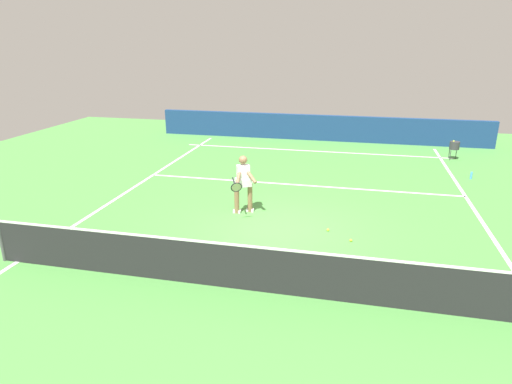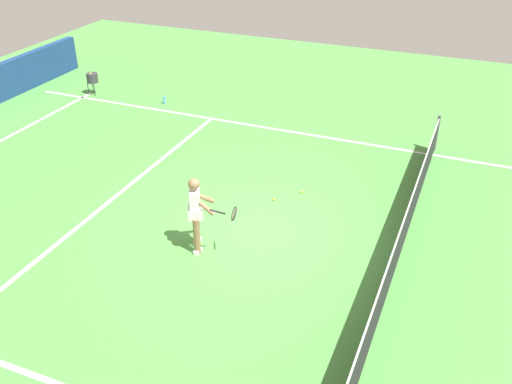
# 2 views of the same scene
# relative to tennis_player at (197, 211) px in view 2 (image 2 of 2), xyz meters

# --- Properties ---
(ground_plane) EXTENTS (28.16, 28.16, 0.00)m
(ground_plane) POSITION_rel_tennis_player_xyz_m (-1.09, 0.97, -0.85)
(ground_plane) COLOR #4C9342
(service_line_marking) EXTENTS (9.91, 0.10, 0.01)m
(service_line_marking) POSITION_rel_tennis_player_xyz_m (-1.09, -2.70, -0.84)
(service_line_marking) COLOR white
(service_line_marking) RESTS_ON ground
(sideline_left_marking) EXTENTS (0.10, 19.66, 0.01)m
(sideline_left_marking) POSITION_rel_tennis_player_xyz_m (-6.04, 0.97, -0.84)
(sideline_left_marking) COLOR white
(sideline_left_marking) RESTS_ON ground
(court_net) EXTENTS (10.59, 0.08, 0.99)m
(court_net) POSITION_rel_tennis_player_xyz_m (-1.09, 3.73, -0.39)
(court_net) COLOR #4C4C51
(court_net) RESTS_ON ground
(tennis_player) EXTENTS (0.68, 1.13, 1.55)m
(tennis_player) POSITION_rel_tennis_player_xyz_m (0.00, 0.00, 0.00)
(tennis_player) COLOR #8C6647
(tennis_player) RESTS_ON ground
(tennis_ball_near) EXTENTS (0.07, 0.07, 0.07)m
(tennis_ball_near) POSITION_rel_tennis_player_xyz_m (-2.28, 0.72, -0.81)
(tennis_ball_near) COLOR #D1E533
(tennis_ball_near) RESTS_ON ground
(tennis_ball_mid) EXTENTS (0.07, 0.07, 0.07)m
(tennis_ball_mid) POSITION_rel_tennis_player_xyz_m (-2.83, 1.20, -0.81)
(tennis_ball_mid) COLOR #D1E533
(tennis_ball_mid) RESTS_ON ground
(ball_hopper) EXTENTS (0.36, 0.36, 0.74)m
(ball_hopper) POSITION_rel_tennis_player_xyz_m (-6.47, -7.21, -0.30)
(ball_hopper) COLOR #333338
(ball_hopper) RESTS_ON ground
(water_bottle) EXTENTS (0.07, 0.07, 0.24)m
(water_bottle) POSITION_rel_tennis_player_xyz_m (-6.58, -4.62, -0.73)
(water_bottle) COLOR #4C9EE5
(water_bottle) RESTS_ON ground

